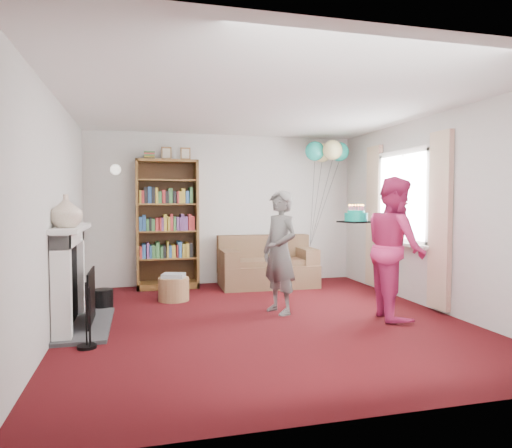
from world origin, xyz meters
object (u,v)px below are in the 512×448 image
object	(u,v)px
sofa	(267,267)
birthday_cake	(356,217)
bookcase	(167,226)
person_magenta	(395,248)
person_striped	(280,252)

from	to	relation	value
sofa	birthday_cake	size ratio (longest dim) A/B	4.56
bookcase	sofa	size ratio (longest dim) A/B	1.46
birthday_cake	sofa	bearing A→B (deg)	105.24
person_magenta	birthday_cake	bearing A→B (deg)	61.34
birthday_cake	bookcase	bearing A→B (deg)	133.15
birthday_cake	person_magenta	bearing A→B (deg)	-39.50
sofa	person_magenta	distance (m)	2.58
sofa	person_striped	distance (m)	1.89
sofa	person_magenta	xyz separation A→B (m)	(0.92, -2.35, 0.53)
bookcase	sofa	world-z (taller)	bookcase
bookcase	sofa	distance (m)	1.75
person_striped	person_magenta	distance (m)	1.38
bookcase	person_magenta	bearing A→B (deg)	-45.90
sofa	bookcase	bearing A→B (deg)	173.08
bookcase	person_striped	size ratio (longest dim) A/B	1.48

